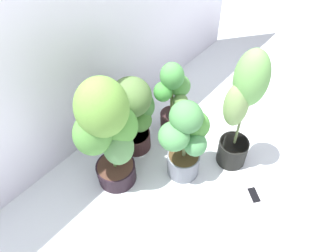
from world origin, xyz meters
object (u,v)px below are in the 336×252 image
at_px(cell_phone, 254,195).
at_px(potted_plant_back_center, 133,111).
at_px(potted_plant_back_right, 173,97).
at_px(potted_plant_back_left, 108,130).
at_px(potted_plant_center, 186,139).
at_px(potted_plant_front_right, 242,109).

bearing_deg(cell_phone, potted_plant_back_center, -39.98).
bearing_deg(potted_plant_back_right, cell_phone, -97.51).
distance_m(potted_plant_back_right, potted_plant_back_center, 0.33).
bearing_deg(potted_plant_back_left, cell_phone, -58.32).
bearing_deg(cell_phone, potted_plant_center, -34.84).
height_order(potted_plant_back_center, cell_phone, potted_plant_back_center).
xyz_separation_m(potted_plant_back_right, potted_plant_front_right, (0.03, -0.53, 0.20)).
relative_size(potted_plant_center, cell_phone, 4.42).
bearing_deg(potted_plant_front_right, cell_phone, -114.87).
xyz_separation_m(potted_plant_back_right, potted_plant_center, (-0.27, -0.33, 0.01)).
distance_m(potted_plant_back_left, potted_plant_back_center, 0.35).
bearing_deg(potted_plant_center, potted_plant_back_left, 137.08).
distance_m(potted_plant_back_center, potted_plant_front_right, 0.74).
bearing_deg(potted_plant_back_right, potted_plant_back_left, 179.95).
relative_size(potted_plant_center, potted_plant_front_right, 0.70).
xyz_separation_m(potted_plant_center, cell_phone, (0.16, -0.50, -0.37)).
height_order(potted_plant_back_right, potted_plant_back_left, potted_plant_back_left).
xyz_separation_m(potted_plant_back_left, potted_plant_center, (0.35, -0.33, -0.16)).
relative_size(potted_plant_back_right, potted_plant_back_center, 1.00).
relative_size(potted_plant_back_right, potted_plant_front_right, 0.67).
distance_m(potted_plant_back_left, potted_plant_center, 0.51).
height_order(potted_plant_back_left, potted_plant_front_right, potted_plant_front_right).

